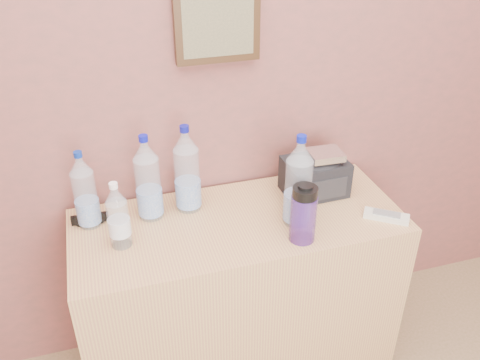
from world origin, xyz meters
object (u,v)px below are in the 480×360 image
Objects in this scene: nalgene_bottle at (303,213)px; pet_large_d at (298,186)px; pet_large_a at (85,193)px; ac_remote at (386,216)px; sunglasses at (90,218)px; toiletry_bag at (315,175)px; pet_large_c at (187,173)px; pet_small at (118,219)px; foil_packet at (325,155)px; pet_large_b at (148,182)px; dresser at (239,296)px.

pet_large_d is at bearing 78.67° from nalgene_bottle.
ac_remote is (1.04, -0.28, -0.12)m from pet_large_a.
toiletry_bag is (0.86, -0.05, 0.06)m from sunglasses.
pet_large_c reaches higher than pet_large_a.
sunglasses is at bearing 89.40° from pet_large_a.
pet_large_c is 2.10× the size of ac_remote.
ac_remote is at bearing 3.26° from nalgene_bottle.
foil_packet is (0.79, 0.10, 0.07)m from pet_small.
pet_large_d is at bearing -20.91° from pet_large_b.
pet_large_c reaches higher than sunglasses.
sunglasses is (0.00, 0.01, -0.11)m from pet_large_a.
pet_large_b is 0.56m from nalgene_bottle.
sunglasses is at bearing -159.82° from ac_remote.
pet_small is 1.03× the size of toiletry_bag.
pet_large_b is at bearing -175.07° from pet_large_c.
nalgene_bottle is 0.77m from sunglasses.
pet_large_b is at bearing 158.35° from dresser.
pet_small reaches higher than foil_packet.
pet_large_c is 1.39× the size of pet_small.
nalgene_bottle is at bearing -42.31° from pet_large_c.
pet_large_c is at bearing 0.06° from pet_large_a.
pet_large_c is at bearing 137.69° from nalgene_bottle.
ac_remote is (0.68, -0.28, -0.14)m from pet_large_c.
pet_large_c reaches higher than nalgene_bottle.
nalgene_bottle reaches higher than sunglasses.
pet_small is at bearing 166.02° from nalgene_bottle.
pet_small is 1.94× the size of foil_packet.
pet_large_a is 0.18m from pet_small.
toiletry_bag is at bearing -4.42° from pet_large_c.
pet_large_d is at bearing -29.83° from pet_large_c.
nalgene_bottle is 1.73× the size of foil_packet.
pet_small is (-0.42, -0.02, 0.49)m from dresser.
pet_large_b is 1.51× the size of nalgene_bottle.
pet_large_b reaches higher than foil_packet.
toiletry_bag is 0.10m from foil_packet.
ac_remote is at bearing -14.07° from pet_large_d.
dresser is 5.56× the size of nalgene_bottle.
ac_remote is at bearing -16.27° from dresser.
pet_small is at bearing -173.01° from foil_packet.
pet_large_d is (0.35, -0.20, 0.00)m from pet_large_c.
pet_large_b reaches higher than dresser.
foil_packet reaches higher than toiletry_bag.
pet_large_a is (-0.52, 0.13, 0.51)m from dresser.
pet_large_c is at bearing -166.84° from ac_remote.
pet_large_c reaches higher than ac_remote.
sunglasses is 0.82× the size of ac_remote.
pet_large_a is 0.36m from pet_large_c.
ac_remote is (1.04, -0.29, -0.01)m from sunglasses.
pet_large_d is at bearing -15.75° from pet_large_a.
sunglasses is (-0.72, 0.21, -0.14)m from pet_large_d.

